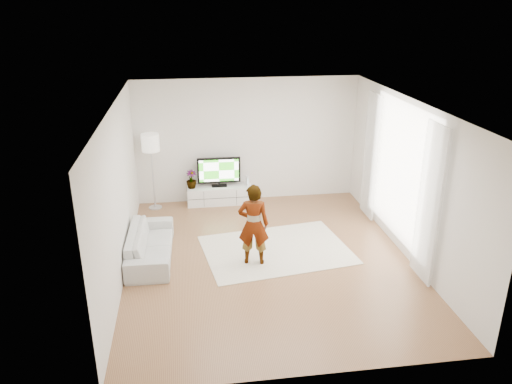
{
  "coord_description": "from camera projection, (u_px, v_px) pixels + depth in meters",
  "views": [
    {
      "loc": [
        -1.33,
        -7.82,
        4.38
      ],
      "look_at": [
        -0.17,
        0.4,
        1.16
      ],
      "focal_mm": 35.0,
      "sensor_mm": 36.0,
      "label": 1
    }
  ],
  "objects": [
    {
      "name": "wall_left",
      "position": [
        118.0,
        194.0,
        8.15
      ],
      "size": [
        0.02,
        6.0,
        2.8
      ],
      "primitive_type": "cube",
      "color": "silver",
      "rests_on": "floor"
    },
    {
      "name": "floor",
      "position": [
        268.0,
        259.0,
        8.98
      ],
      "size": [
        6.0,
        6.0,
        0.0
      ],
      "primitive_type": "plane",
      "color": "#956943",
      "rests_on": "ground"
    },
    {
      "name": "wall_right",
      "position": [
        409.0,
        180.0,
        8.8
      ],
      "size": [
        0.02,
        6.0,
        2.8
      ],
      "primitive_type": "cube",
      "color": "silver",
      "rests_on": "floor"
    },
    {
      "name": "sofa",
      "position": [
        150.0,
        244.0,
        8.94
      ],
      "size": [
        0.78,
        1.91,
        0.55
      ],
      "primitive_type": "imported",
      "rotation": [
        0.0,
        0.0,
        1.55
      ],
      "color": "beige",
      "rests_on": "floor"
    },
    {
      "name": "game_console",
      "position": [
        247.0,
        181.0,
        11.34
      ],
      "size": [
        0.06,
        0.16,
        0.21
      ],
      "rotation": [
        0.0,
        0.0,
        0.08
      ],
      "color": "white",
      "rests_on": "media_console"
    },
    {
      "name": "media_console",
      "position": [
        220.0,
        195.0,
        11.37
      ],
      "size": [
        1.46,
        0.42,
        0.41
      ],
      "color": "white",
      "rests_on": "floor"
    },
    {
      "name": "player",
      "position": [
        253.0,
        225.0,
        8.6
      ],
      "size": [
        0.59,
        0.44,
        1.47
      ],
      "primitive_type": "imported",
      "rotation": [
        0.0,
        0.0,
        2.97
      ],
      "color": "#334772",
      "rests_on": "rug"
    },
    {
      "name": "rug",
      "position": [
        276.0,
        250.0,
        9.31
      ],
      "size": [
        2.89,
        2.26,
        0.01
      ],
      "primitive_type": "cube",
      "rotation": [
        0.0,
        0.0,
        0.15
      ],
      "color": "#EDE6CA",
      "rests_on": "floor"
    },
    {
      "name": "floor_lamp",
      "position": [
        151.0,
        146.0,
        10.67
      ],
      "size": [
        0.38,
        0.38,
        1.7
      ],
      "color": "silver",
      "rests_on": "floor"
    },
    {
      "name": "television",
      "position": [
        219.0,
        171.0,
        11.19
      ],
      "size": [
        0.97,
        0.19,
        0.67
      ],
      "color": "black",
      "rests_on": "media_console"
    },
    {
      "name": "potted_plant",
      "position": [
        191.0,
        179.0,
        11.14
      ],
      "size": [
        0.29,
        0.29,
        0.41
      ],
      "primitive_type": "imported",
      "rotation": [
        0.0,
        0.0,
        0.28
      ],
      "color": "#3F7238",
      "rests_on": "media_console"
    },
    {
      "name": "curtain_far",
      "position": [
        371.0,
        156.0,
        10.28
      ],
      "size": [
        0.04,
        0.7,
        2.6
      ],
      "primitive_type": "cube",
      "color": "white",
      "rests_on": "floor"
    },
    {
      "name": "wall_front",
      "position": [
        312.0,
        278.0,
        5.7
      ],
      "size": [
        5.0,
        0.02,
        2.8
      ],
      "primitive_type": "cube",
      "color": "silver",
      "rests_on": "floor"
    },
    {
      "name": "window",
      "position": [
        401.0,
        172.0,
        9.06
      ],
      "size": [
        0.01,
        2.6,
        2.5
      ],
      "primitive_type": "cube",
      "color": "white",
      "rests_on": "wall_right"
    },
    {
      "name": "wall_back",
      "position": [
        247.0,
        140.0,
        11.24
      ],
      "size": [
        5.0,
        0.02,
        2.8
      ],
      "primitive_type": "cube",
      "color": "silver",
      "rests_on": "floor"
    },
    {
      "name": "curtain_near",
      "position": [
        429.0,
        204.0,
        7.88
      ],
      "size": [
        0.04,
        0.7,
        2.6
      ],
      "primitive_type": "cube",
      "color": "white",
      "rests_on": "floor"
    },
    {
      "name": "ceiling",
      "position": [
        270.0,
        105.0,
        7.97
      ],
      "size": [
        6.0,
        6.0,
        0.0
      ],
      "primitive_type": "plane",
      "color": "white",
      "rests_on": "wall_back"
    }
  ]
}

